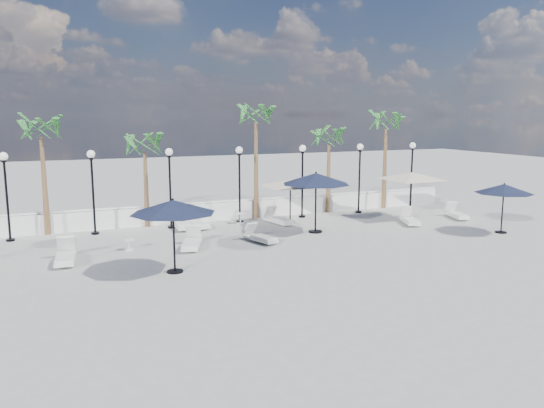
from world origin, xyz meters
name	(u,v)px	position (x,y,z in m)	size (l,w,h in m)	color
ground	(294,253)	(0.00, 0.00, 0.00)	(100.00, 100.00, 0.00)	gray
balustrade	(234,210)	(0.00, 7.50, 0.47)	(26.00, 0.30, 1.01)	white
lamppost_0	(6,184)	(-10.50, 6.50, 2.49)	(0.36, 0.36, 3.84)	black
lamppost_1	(92,180)	(-7.00, 6.50, 2.49)	(0.36, 0.36, 3.84)	black
lamppost_2	(170,177)	(-3.50, 6.50, 2.49)	(0.36, 0.36, 3.84)	black
lamppost_3	(239,173)	(0.00, 6.50, 2.49)	(0.36, 0.36, 3.84)	black
lamppost_4	(302,171)	(3.50, 6.50, 2.49)	(0.36, 0.36, 3.84)	black
lamppost_5	(360,168)	(7.00, 6.50, 2.49)	(0.36, 0.36, 3.84)	black
lamppost_6	(412,166)	(10.50, 6.50, 2.49)	(0.36, 0.36, 3.84)	black
palm_0	(41,134)	(-9.00, 7.30, 4.53)	(2.60, 2.60, 5.50)	brown
palm_1	(145,149)	(-4.50, 7.30, 3.75)	(2.60, 2.60, 4.70)	brown
palm_2	(256,120)	(1.20, 7.30, 5.12)	(2.60, 2.60, 6.10)	brown
palm_3	(329,141)	(5.50, 7.30, 3.95)	(2.60, 2.60, 4.90)	brown
palm_4	(386,126)	(9.20, 7.30, 4.73)	(2.60, 2.60, 5.70)	brown
lounger_1	(65,256)	(-8.40, 1.92, 0.26)	(0.84, 2.10, 0.77)	silver
lounger_2	(195,223)	(-2.44, 6.08, 0.25)	(1.10, 2.07, 0.74)	silver
lounger_3	(182,223)	(-3.06, 6.22, 0.27)	(0.79, 2.18, 0.81)	silver
lounger_4	(192,242)	(-3.57, 2.25, 0.25)	(1.30, 2.11, 0.76)	silver
lounger_5	(260,237)	(-0.60, 2.16, 0.23)	(1.07, 1.89, 0.67)	silver
lounger_6	(278,219)	(1.63, 5.38, 0.25)	(1.01, 2.04, 0.73)	silver
lounger_7	(457,214)	(10.88, 3.08, 0.24)	(1.13, 1.98, 0.71)	silver
lounger_8	(410,219)	(7.66, 2.80, 0.24)	(1.26, 2.00, 0.72)	silver
side_table_1	(129,244)	(-5.97, 2.91, 0.26)	(0.45, 0.45, 0.44)	silver
side_table_2	(240,217)	(-0.08, 6.20, 0.32)	(0.55, 0.55, 0.53)	silver
parasol_navy_left	(173,207)	(-4.94, -0.82, 2.29)	(2.94, 2.94, 2.60)	black
parasol_navy_mid	(316,179)	(2.47, 2.96, 2.49)	(3.17, 3.17, 2.84)	black
parasol_navy_right	(504,189)	(10.34, -0.46, 2.05)	(2.60, 2.60, 2.33)	black
parasol_cream_sq_a	(290,180)	(2.33, 5.46, 2.17)	(4.77, 4.77, 2.34)	black
parasol_cream_sq_b	(412,173)	(8.56, 3.95, 2.43)	(5.25, 5.25, 2.63)	black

